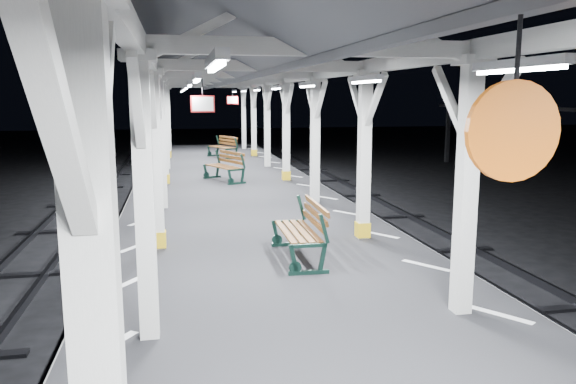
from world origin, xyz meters
name	(u,v)px	position (x,y,z in m)	size (l,w,h in m)	color
ground	(284,333)	(0.00, 0.00, 0.00)	(120.00, 120.00, 0.00)	black
platform	(284,304)	(0.00, 0.00, 0.50)	(6.00, 50.00, 1.00)	black
hazard_stripes_left	(126,284)	(-2.45, 0.00, 1.00)	(1.00, 48.00, 0.01)	silver
hazard_stripes_right	(426,265)	(2.45, 0.00, 1.00)	(1.00, 48.00, 0.01)	silver
track_right	(556,307)	(5.00, 0.00, 0.08)	(2.20, 60.00, 0.16)	#2D2D33
canopy	(284,46)	(0.00, -0.01, 4.56)	(5.40, 49.00, 4.65)	silver
bench_mid	(304,229)	(0.51, 0.81, 1.53)	(0.72, 1.86, 1.00)	#112C24
bench_far	(226,165)	(0.01, 10.36, 1.53)	(1.33, 1.94, 0.99)	#112C24
bench_extra	(224,146)	(0.57, 17.78, 1.53)	(1.35, 1.93, 0.99)	#112C24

